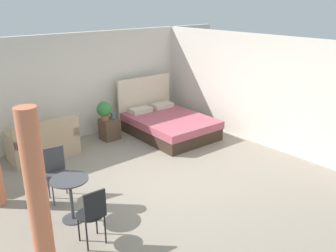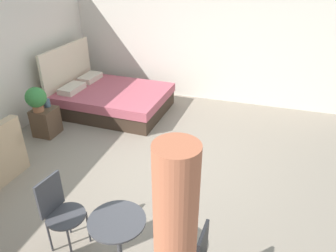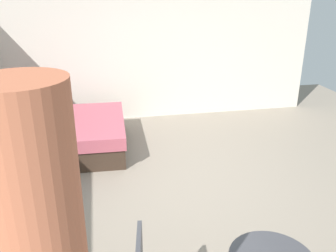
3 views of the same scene
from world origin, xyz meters
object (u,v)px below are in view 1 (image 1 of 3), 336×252
couch (43,144)px  balcony_table (71,192)px  potted_plant (104,110)px  vase (113,115)px  cafe_chair_near_couch (56,169)px  cafe_chair_near_window (93,212)px  nightstand (110,129)px  bed (168,124)px

couch → balcony_table: couch is taller
potted_plant → vase: (0.22, -0.03, -0.18)m
balcony_table → cafe_chair_near_couch: (0.12, 0.77, 0.06)m
vase → cafe_chair_near_window: cafe_chair_near_window is taller
cafe_chair_near_window → cafe_chair_near_couch: bearing=83.8°
nightstand → vase: (0.12, -0.00, 0.33)m
potted_plant → balcony_table: (-2.15, -2.58, -0.28)m
potted_plant → cafe_chair_near_window: (-2.20, -3.34, -0.23)m
vase → cafe_chair_near_couch: cafe_chair_near_couch is taller
vase → cafe_chair_near_window: 4.11m
nightstand → couch: bearing=179.6°
potted_plant → cafe_chair_near_couch: bearing=-138.3°
balcony_table → vase: bearing=47.1°
couch → vase: bearing=-0.6°
couch → balcony_table: 2.64m
cafe_chair_near_couch → bed: bearing=18.0°
bed → cafe_chair_near_couch: bed is taller
nightstand → balcony_table: bearing=-131.4°
vase → balcony_table: (-2.37, -2.55, -0.09)m
couch → cafe_chair_near_window: bearing=-101.1°
nightstand → balcony_table: 3.41m
cafe_chair_near_couch → balcony_table: bearing=-99.0°
potted_plant → cafe_chair_near_couch: potted_plant is taller
cafe_chair_near_couch → cafe_chair_near_window: bearing=-96.2°
bed → balcony_table: size_ratio=3.16×
bed → cafe_chair_near_window: 4.47m
couch → nightstand: couch is taller
bed → vase: size_ratio=16.06×
nightstand → vase: size_ratio=3.67×
nightstand → vase: vase is taller
couch → potted_plant: size_ratio=3.13×
couch → potted_plant: potted_plant is taller
vase → cafe_chair_near_window: (-2.42, -3.32, -0.05)m
nightstand → cafe_chair_near_window: cafe_chair_near_window is taller
couch → cafe_chair_near_couch: 1.88m
vase → cafe_chair_near_window: size_ratio=0.16×
cafe_chair_near_window → balcony_table: bearing=86.5°
nightstand → cafe_chair_near_window: (-2.30, -3.32, 0.28)m
balcony_table → cafe_chair_near_couch: cafe_chair_near_couch is taller
bed → potted_plant: bed is taller
couch → nightstand: (1.65, -0.01, -0.05)m
potted_plant → cafe_chair_near_window: size_ratio=0.51×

